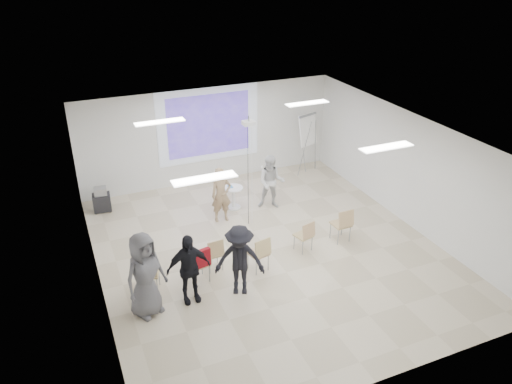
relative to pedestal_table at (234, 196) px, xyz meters
name	(u,v)px	position (x,y,z in m)	size (l,w,h in m)	color
floor	(269,252)	(0.01, -2.42, -0.42)	(8.00, 9.00, 0.10)	beige
ceiling	(270,134)	(0.01, -2.42, 2.68)	(8.00, 9.00, 0.10)	white
wall_back	(209,135)	(0.01, 2.13, 1.13)	(8.00, 0.10, 3.00)	silver
wall_left	(90,232)	(-4.04, -2.42, 1.13)	(0.10, 9.00, 3.00)	silver
wall_right	(410,169)	(4.06, -2.42, 1.13)	(0.10, 9.00, 3.00)	silver
projection_halo	(209,125)	(0.01, 2.07, 1.48)	(3.20, 0.01, 2.30)	silver
projection_image	(209,125)	(0.01, 2.05, 1.48)	(2.60, 0.01, 1.90)	#4A34B1
pedestal_table	(234,196)	(0.00, 0.00, 0.00)	(0.55, 0.55, 0.67)	silver
player_left	(221,192)	(-0.54, -0.52, 0.49)	(0.63, 0.43, 1.73)	#A18362
player_right	(271,179)	(1.01, -0.35, 0.49)	(0.84, 0.67, 1.74)	silver
controller_left	(224,177)	(-0.36, -0.27, 0.77)	(0.04, 0.12, 0.04)	white
controller_right	(262,167)	(0.83, -0.10, 0.80)	(0.04, 0.12, 0.04)	white
chair_far_left	(149,272)	(-3.03, -2.91, 0.15)	(0.54, 0.56, 0.89)	tan
chair_left_mid	(200,262)	(-1.92, -3.00, 0.16)	(0.51, 0.53, 0.91)	tan
chair_left_inner	(214,252)	(-1.48, -2.67, 0.12)	(0.41, 0.44, 0.83)	tan
chair_center	(260,252)	(-0.53, -3.12, 0.15)	(0.50, 0.52, 0.89)	tan
chair_right_inner	(305,234)	(0.82, -2.78, 0.11)	(0.47, 0.50, 0.82)	tan
chair_right_far	(343,223)	(1.88, -2.76, 0.18)	(0.46, 0.49, 0.93)	tan
red_jacket	(201,259)	(-1.94, -3.14, 0.35)	(0.44, 0.10, 0.42)	maroon
laptop	(213,252)	(-1.48, -2.58, 0.07)	(0.30, 0.22, 0.02)	black
audience_left	(188,264)	(-2.31, -3.50, 0.54)	(1.06, 0.63, 1.82)	black
audience_mid	(240,256)	(-1.24, -3.66, 0.55)	(1.20, 0.65, 1.85)	black
audience_outer	(144,270)	(-3.21, -3.54, 0.66)	(1.01, 0.67, 2.07)	slate
flipchart_easel	(308,130)	(3.09, 1.39, 1.09)	(0.82, 0.65, 1.99)	gray
av_cart	(102,200)	(-3.48, 1.30, -0.04)	(0.52, 0.43, 0.72)	black
ceiling_projector	(249,128)	(0.11, -0.93, 2.31)	(0.30, 0.25, 3.00)	white
fluor_panel_nw	(160,122)	(-1.99, -0.42, 2.60)	(1.20, 0.30, 0.02)	white
fluor_panel_ne	(307,103)	(2.01, -0.42, 2.60)	(1.20, 0.30, 0.02)	white
fluor_panel_sw	(204,178)	(-1.99, -3.92, 2.60)	(1.20, 0.30, 0.02)	white
fluor_panel_se	(386,147)	(2.01, -3.92, 2.60)	(1.20, 0.30, 0.02)	white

